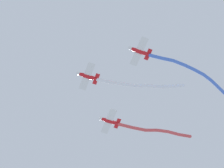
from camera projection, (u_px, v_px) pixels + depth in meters
airplane_lead at (87, 76)px, 90.30m from camera, size 4.52×5.97×1.47m
smoke_trail_lead at (141, 85)px, 92.93m from camera, size 17.53×1.70×3.83m
airplane_left_wing at (139, 51)px, 87.92m from camera, size 4.54×5.97×1.47m
smoke_trail_left_wing at (200, 77)px, 92.48m from camera, size 21.08×10.43×4.67m
airplane_right_wing at (109, 121)px, 95.27m from camera, size 4.52×5.97×1.47m
smoke_trail_right_wing at (156, 131)px, 97.52m from camera, size 15.82×2.88×2.91m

